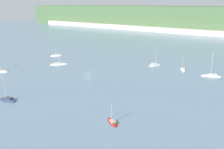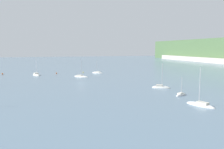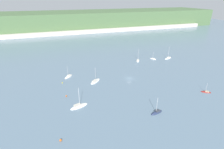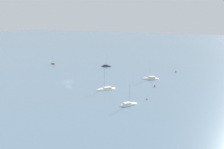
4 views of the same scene
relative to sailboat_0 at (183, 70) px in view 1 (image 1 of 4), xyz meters
name	(u,v)px [view 1 (image 1 of 4)]	position (x,y,z in m)	size (l,w,h in m)	color
ground_plane	(88,73)	(-32.68, -26.39, -0.07)	(600.00, 600.00, 0.00)	slate
hillside_ridge	(196,18)	(-32.68, 160.65, 12.39)	(438.87, 75.97, 24.91)	#4C6B42
shore_town_strip	(184,31)	(-32.68, 119.17, 2.41)	(373.04, 6.00, 4.96)	beige
sailboat_0	(183,70)	(0.00, 0.00, 0.00)	(4.03, 5.47, 6.59)	silver
sailboat_1	(155,65)	(-13.25, 0.31, 0.04)	(5.48, 6.66, 10.08)	white
sailboat_2	(57,56)	(-67.12, -11.73, 0.00)	(6.27, 6.34, 8.29)	white
sailboat_3	(8,100)	(-35.80, -61.38, 0.03)	(6.36, 3.05, 8.34)	#232D4C
sailboat_4	(59,64)	(-53.13, -23.55, 0.01)	(8.30, 8.10, 9.43)	white
sailboat_5	(211,76)	(12.28, -2.49, 0.04)	(8.13, 4.80, 10.61)	white
sailboat_6	(112,122)	(-1.96, -54.74, 0.00)	(5.10, 4.27, 5.80)	maroon
sailboat_7	(0,71)	(-66.42, -45.83, 0.04)	(8.92, 5.26, 10.29)	white
mooring_buoy_1	(15,64)	(-70.89, -35.07, 0.29)	(0.72, 0.72, 0.72)	orange
mooring_buoy_2	(40,57)	(-71.52, -19.48, 0.22)	(0.58, 0.58, 0.58)	yellow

